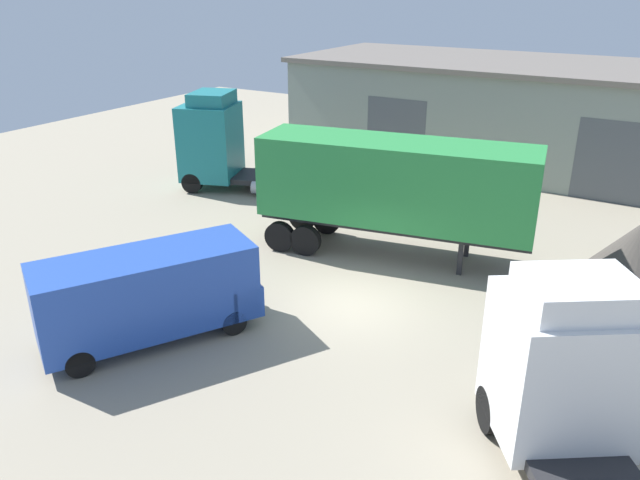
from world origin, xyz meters
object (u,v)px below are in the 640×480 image
object	(u,v)px
tractor_unit_white	(570,385)
tractor_unit_teal	(221,144)
delivery_van_blue	(154,292)
container_trailer_green	(394,185)

from	to	relation	value
tractor_unit_white	tractor_unit_teal	bearing A→B (deg)	24.02
delivery_van_blue	container_trailer_green	bearing A→B (deg)	9.20
delivery_van_blue	tractor_unit_teal	xyz separation A→B (m)	(-7.00, 11.35, 0.72)
tractor_unit_white	tractor_unit_teal	world-z (taller)	tractor_unit_teal
tractor_unit_teal	tractor_unit_white	bearing A→B (deg)	128.89
delivery_van_blue	tractor_unit_teal	bearing A→B (deg)	61.20
tractor_unit_white	container_trailer_green	size ratio (longest dim) A/B	0.68
tractor_unit_white	container_trailer_green	xyz separation A→B (m)	(-7.33, 7.73, 0.71)
tractor_unit_teal	container_trailer_green	bearing A→B (deg)	143.97
container_trailer_green	tractor_unit_white	bearing A→B (deg)	-56.90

